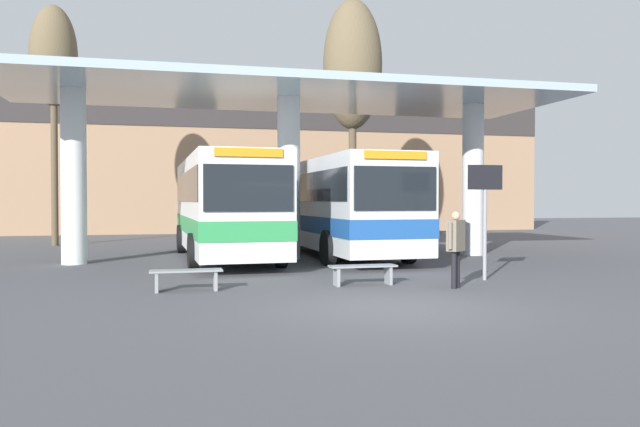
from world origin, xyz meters
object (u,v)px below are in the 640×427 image
(poplar_tree_behind_right, at_px, (54,59))
(parked_car_street, at_px, (395,217))
(transit_bus_left_bay, at_px, (224,204))
(pedestrian_waiting, at_px, (456,241))
(waiting_bench_near_pillar, at_px, (363,270))
(transit_bus_center_bay, at_px, (337,203))
(poplar_tree_behind_left, at_px, (353,66))
(info_sign_platform, at_px, (485,198))
(waiting_bench_mid_platform, at_px, (186,275))

(poplar_tree_behind_right, relative_size, parked_car_street, 2.24)
(transit_bus_left_bay, height_order, pedestrian_waiting, transit_bus_left_bay)
(waiting_bench_near_pillar, bearing_deg, transit_bus_center_bay, 78.97)
(pedestrian_waiting, xyz_separation_m, poplar_tree_behind_right, (-10.87, 16.10, 6.94))
(waiting_bench_near_pillar, xyz_separation_m, pedestrian_waiting, (1.84, -0.98, 0.70))
(poplar_tree_behind_left, distance_m, parked_car_street, 10.78)
(transit_bus_center_bay, bearing_deg, pedestrian_waiting, 90.82)
(transit_bus_left_bay, relative_size, info_sign_platform, 3.70)
(info_sign_platform, distance_m, poplar_tree_behind_left, 14.85)
(transit_bus_left_bay, distance_m, waiting_bench_near_pillar, 7.83)
(waiting_bench_near_pillar, bearing_deg, transit_bus_left_bay, 109.07)
(info_sign_platform, relative_size, pedestrian_waiting, 1.65)
(info_sign_platform, xyz_separation_m, poplar_tree_behind_right, (-12.21, 14.94, 5.97))
(waiting_bench_near_pillar, bearing_deg, parked_car_street, 67.44)
(transit_bus_left_bay, distance_m, pedestrian_waiting, 9.35)
(transit_bus_left_bay, height_order, poplar_tree_behind_right, poplar_tree_behind_right)
(transit_bus_left_bay, height_order, waiting_bench_near_pillar, transit_bus_left_bay)
(info_sign_platform, height_order, pedestrian_waiting, info_sign_platform)
(transit_bus_center_bay, bearing_deg, transit_bus_left_bay, 5.85)
(pedestrian_waiting, xyz_separation_m, poplar_tree_behind_left, (2.06, 14.70, 7.02))
(info_sign_platform, bearing_deg, transit_bus_center_bay, 102.36)
(pedestrian_waiting, relative_size, parked_car_street, 0.37)
(transit_bus_center_bay, relative_size, poplar_tree_behind_right, 1.08)
(pedestrian_waiting, bearing_deg, poplar_tree_behind_left, 44.64)
(transit_bus_center_bay, xyz_separation_m, waiting_bench_near_pillar, (-1.51, -7.77, -1.51))
(transit_bus_center_bay, relative_size, waiting_bench_near_pillar, 7.17)
(waiting_bench_mid_platform, bearing_deg, pedestrian_waiting, -9.56)
(transit_bus_left_bay, distance_m, poplar_tree_behind_left, 11.02)
(waiting_bench_near_pillar, distance_m, poplar_tree_behind_right, 19.20)
(transit_bus_center_bay, bearing_deg, poplar_tree_behind_left, -113.12)
(poplar_tree_behind_right, bearing_deg, poplar_tree_behind_left, -6.19)
(poplar_tree_behind_left, bearing_deg, pedestrian_waiting, -97.98)
(transit_bus_left_bay, relative_size, poplar_tree_behind_right, 1.01)
(info_sign_platform, xyz_separation_m, parked_car_street, (5.32, 20.28, -1.00))
(transit_bus_left_bay, relative_size, poplar_tree_behind_left, 0.94)
(info_sign_platform, bearing_deg, parked_car_street, 75.30)
(transit_bus_center_bay, bearing_deg, poplar_tree_behind_right, -36.18)
(transit_bus_left_bay, xyz_separation_m, transit_bus_center_bay, (4.02, 0.50, 0.01))
(waiting_bench_near_pillar, relative_size, info_sign_platform, 0.55)
(parked_car_street, bearing_deg, poplar_tree_behind_right, -164.68)
(transit_bus_center_bay, xyz_separation_m, pedestrian_waiting, (0.32, -8.74, -0.81))
(transit_bus_left_bay, bearing_deg, waiting_bench_mid_platform, 76.78)
(waiting_bench_near_pillar, height_order, info_sign_platform, info_sign_platform)
(waiting_bench_mid_platform, height_order, poplar_tree_behind_left, poplar_tree_behind_left)
(waiting_bench_near_pillar, xyz_separation_m, poplar_tree_behind_left, (3.90, 13.72, 7.72))
(transit_bus_center_bay, height_order, pedestrian_waiting, transit_bus_center_bay)
(info_sign_platform, bearing_deg, poplar_tree_behind_left, 86.96)
(waiting_bench_mid_platform, height_order, poplar_tree_behind_right, poplar_tree_behind_right)
(transit_bus_center_bay, height_order, info_sign_platform, transit_bus_center_bay)
(waiting_bench_near_pillar, height_order, parked_car_street, parked_car_street)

